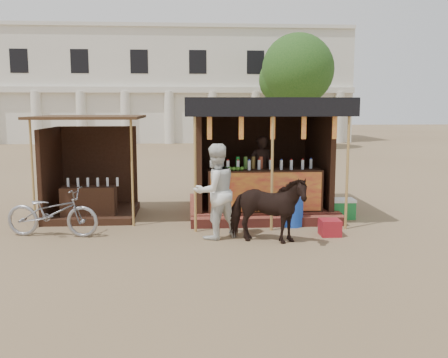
% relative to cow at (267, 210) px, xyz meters
% --- Properties ---
extents(ground, '(120.00, 120.00, 0.00)m').
position_rel_cow_xyz_m(ground, '(-0.74, -0.59, -0.65)').
color(ground, '#846B4C').
rests_on(ground, ground).
extents(main_stall, '(3.60, 3.61, 2.78)m').
position_rel_cow_xyz_m(main_stall, '(0.26, 2.77, 0.37)').
color(main_stall, brown).
rests_on(main_stall, ground).
extents(secondary_stall, '(2.40, 2.40, 2.38)m').
position_rel_cow_xyz_m(secondary_stall, '(-3.91, 2.65, 0.20)').
color(secondary_stall, '#331D12').
rests_on(secondary_stall, ground).
extents(cow, '(1.68, 1.12, 1.30)m').
position_rel_cow_xyz_m(cow, '(0.00, 0.00, 0.00)').
color(cow, black).
rests_on(cow, ground).
extents(motorbike, '(1.95, 0.94, 0.99)m').
position_rel_cow_xyz_m(motorbike, '(-4.22, 0.80, -0.16)').
color(motorbike, gray).
rests_on(motorbike, ground).
extents(bystander, '(1.14, 1.06, 1.88)m').
position_rel_cow_xyz_m(bystander, '(-0.96, 0.43, 0.29)').
color(bystander, silver).
rests_on(bystander, ground).
extents(blue_barrel, '(0.55, 0.55, 0.65)m').
position_rel_cow_xyz_m(blue_barrel, '(0.77, 1.31, -0.32)').
color(blue_barrel, blue).
rests_on(blue_barrel, ground).
extents(red_crate, '(0.40, 0.42, 0.33)m').
position_rel_cow_xyz_m(red_crate, '(1.37, 0.46, -0.49)').
color(red_crate, maroon).
rests_on(red_crate, ground).
extents(cooler, '(0.65, 0.46, 0.46)m').
position_rel_cow_xyz_m(cooler, '(2.06, 1.98, -0.42)').
color(cooler, '#1C7E36').
rests_on(cooler, ground).
extents(background_building, '(26.00, 7.45, 8.18)m').
position_rel_cow_xyz_m(background_building, '(-2.74, 29.35, 3.33)').
color(background_building, silver).
rests_on(background_building, ground).
extents(tree, '(4.50, 4.40, 7.00)m').
position_rel_cow_xyz_m(tree, '(5.07, 21.55, 3.98)').
color(tree, '#382314').
rests_on(tree, ground).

